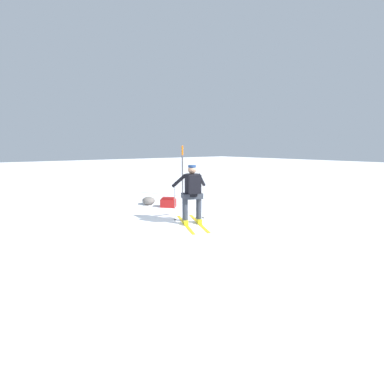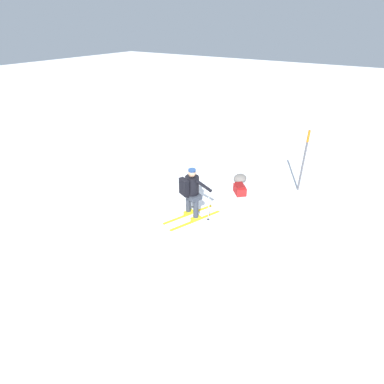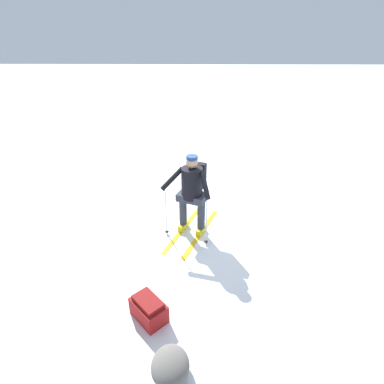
{
  "view_description": "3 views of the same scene",
  "coord_description": "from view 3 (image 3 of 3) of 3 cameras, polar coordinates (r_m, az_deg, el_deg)",
  "views": [
    {
      "loc": [
        -5.31,
        3.97,
        2.07
      ],
      "look_at": [
        0.1,
        -0.19,
        0.89
      ],
      "focal_mm": 24.0,
      "sensor_mm": 36.0,
      "label": 1
    },
    {
      "loc": [
        -6.12,
        -4.29,
        5.18
      ],
      "look_at": [
        0.1,
        -0.19,
        0.89
      ],
      "focal_mm": 28.0,
      "sensor_mm": 36.0,
      "label": 2
    },
    {
      "loc": [
        5.11,
        -0.12,
        3.51
      ],
      "look_at": [
        0.1,
        -0.19,
        0.89
      ],
      "focal_mm": 28.0,
      "sensor_mm": 36.0,
      "label": 3
    }
  ],
  "objects": [
    {
      "name": "ground_plane",
      "position": [
        6.2,
        1.82,
        -6.88
      ],
      "size": [
        80.0,
        80.0,
        0.0
      ],
      "primitive_type": "plane",
      "color": "white"
    },
    {
      "name": "skier",
      "position": [
        5.65,
        0.08,
        0.49
      ],
      "size": [
        1.83,
        1.16,
        1.61
      ],
      "color": "gold",
      "rests_on": "ground_plane"
    },
    {
      "name": "dropped_backpack",
      "position": [
        4.47,
        -8.26,
        -21.21
      ],
      "size": [
        0.59,
        0.59,
        0.34
      ],
      "color": "maroon",
      "rests_on": "ground_plane"
    },
    {
      "name": "rock_boulder",
      "position": [
        3.98,
        -4.17,
        -30.15
      ],
      "size": [
        0.52,
        0.45,
        0.29
      ],
      "primitive_type": "ellipsoid",
      "color": "slate",
      "rests_on": "ground_plane"
    }
  ]
}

